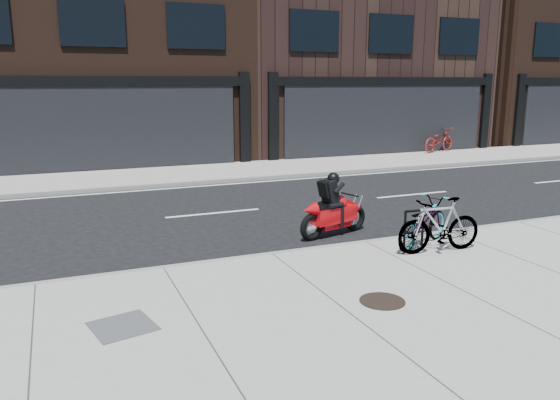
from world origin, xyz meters
name	(u,v)px	position (x,y,z in m)	size (l,w,h in m)	color
ground	(239,233)	(0.00, 0.00, 0.00)	(120.00, 120.00, 0.00)	black
sidewalk_near	(356,322)	(0.00, -5.00, 0.07)	(60.00, 6.00, 0.13)	gray
sidewalk_far	(168,175)	(0.00, 7.75, 0.07)	(60.00, 3.50, 0.13)	gray
building_mideast	(335,20)	(10.00, 14.50, 6.25)	(12.00, 10.00, 12.50)	black
building_east	(517,24)	(22.00, 14.50, 6.50)	(10.00, 10.00, 13.00)	black
bike_rack	(414,225)	(2.66, -2.60, 0.56)	(0.43, 0.08, 0.73)	black
bicycle_front	(422,222)	(2.85, -2.60, 0.59)	(0.61, 1.74, 0.92)	gray
bicycle_rear	(439,225)	(2.89, -3.05, 0.64)	(0.48, 1.70, 1.02)	gray
motorcycle	(337,209)	(1.92, -0.89, 0.56)	(1.82, 0.72, 1.38)	black
bicycle_far	(439,140)	(12.46, 8.98, 0.67)	(0.71, 2.05, 1.08)	maroon
manhole_cover	(382,301)	(0.63, -4.66, 0.14)	(0.66, 0.66, 0.01)	black
utility_grate	(123,326)	(-2.92, -4.07, 0.14)	(0.75, 0.75, 0.01)	#424144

